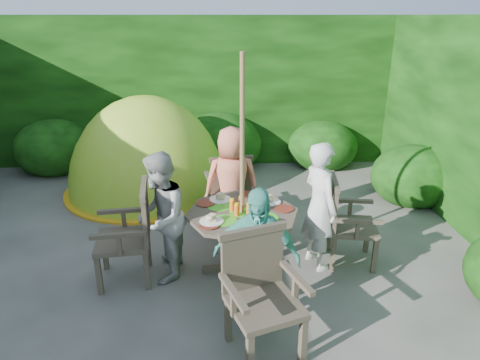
{
  "coord_description": "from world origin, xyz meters",
  "views": [
    {
      "loc": [
        0.59,
        -3.75,
        2.49
      ],
      "look_at": [
        0.81,
        0.49,
        0.85
      ],
      "focal_mm": 32.0,
      "sensor_mm": 36.0,
      "label": 1
    }
  ],
  "objects_px": {
    "garden_chair_left": "(131,233)",
    "child_front": "(256,258)",
    "child_left": "(161,218)",
    "child_right": "(320,206)",
    "dome_tent": "(149,189)",
    "garden_chair_right": "(346,220)",
    "garden_chair_back": "(229,188)",
    "patio_table": "(242,221)",
    "parasol_pole": "(242,171)",
    "child_back": "(232,183)",
    "garden_chair_front": "(260,292)"
  },
  "relations": [
    {
      "from": "garden_chair_left",
      "to": "child_front",
      "type": "relative_size",
      "value": 0.77
    },
    {
      "from": "garden_chair_left",
      "to": "child_left",
      "type": "bearing_deg",
      "value": 88.03
    },
    {
      "from": "child_right",
      "to": "dome_tent",
      "type": "height_order",
      "value": "dome_tent"
    },
    {
      "from": "garden_chair_right",
      "to": "dome_tent",
      "type": "distance_m",
      "value": 3.27
    },
    {
      "from": "child_right",
      "to": "garden_chair_back",
      "type": "bearing_deg",
      "value": 21.29
    },
    {
      "from": "child_front",
      "to": "patio_table",
      "type": "bearing_deg",
      "value": 108.01
    },
    {
      "from": "parasol_pole",
      "to": "child_left",
      "type": "bearing_deg",
      "value": -174.66
    },
    {
      "from": "patio_table",
      "to": "garden_chair_left",
      "type": "relative_size",
      "value": 1.3
    },
    {
      "from": "patio_table",
      "to": "dome_tent",
      "type": "bearing_deg",
      "value": 119.68
    },
    {
      "from": "garden_chair_left",
      "to": "child_right",
      "type": "relative_size",
      "value": 0.71
    },
    {
      "from": "parasol_pole",
      "to": "garden_chair_right",
      "type": "height_order",
      "value": "parasol_pole"
    },
    {
      "from": "child_right",
      "to": "child_front",
      "type": "height_order",
      "value": "child_right"
    },
    {
      "from": "child_right",
      "to": "child_back",
      "type": "xyz_separation_m",
      "value": [
        -0.87,
        0.72,
        -0.01
      ]
    },
    {
      "from": "garden_chair_left",
      "to": "dome_tent",
      "type": "xyz_separation_m",
      "value": [
        -0.21,
        2.39,
        -0.51
      ]
    },
    {
      "from": "patio_table",
      "to": "child_back",
      "type": "bearing_deg",
      "value": 95.62
    },
    {
      "from": "child_front",
      "to": "dome_tent",
      "type": "bearing_deg",
      "value": 126.96
    },
    {
      "from": "patio_table",
      "to": "child_right",
      "type": "distance_m",
      "value": 0.8
    },
    {
      "from": "child_left",
      "to": "dome_tent",
      "type": "relative_size",
      "value": 0.46
    },
    {
      "from": "child_right",
      "to": "child_back",
      "type": "distance_m",
      "value": 1.13
    },
    {
      "from": "garden_chair_front",
      "to": "child_right",
      "type": "bearing_deg",
      "value": 38.99
    },
    {
      "from": "child_left",
      "to": "garden_chair_right",
      "type": "bearing_deg",
      "value": 97.32
    },
    {
      "from": "child_front",
      "to": "dome_tent",
      "type": "relative_size",
      "value": 0.44
    },
    {
      "from": "garden_chair_back",
      "to": "child_right",
      "type": "distance_m",
      "value": 1.37
    },
    {
      "from": "child_right",
      "to": "child_left",
      "type": "relative_size",
      "value": 1.03
    },
    {
      "from": "garden_chair_back",
      "to": "dome_tent",
      "type": "distance_m",
      "value": 1.76
    },
    {
      "from": "child_right",
      "to": "child_back",
      "type": "bearing_deg",
      "value": 30.48
    },
    {
      "from": "garden_chair_left",
      "to": "dome_tent",
      "type": "height_order",
      "value": "dome_tent"
    },
    {
      "from": "garden_chair_front",
      "to": "dome_tent",
      "type": "height_order",
      "value": "dome_tent"
    },
    {
      "from": "garden_chair_back",
      "to": "patio_table",
      "type": "bearing_deg",
      "value": 85.73
    },
    {
      "from": "child_right",
      "to": "child_front",
      "type": "bearing_deg",
      "value": 120.48
    },
    {
      "from": "parasol_pole",
      "to": "garden_chair_back",
      "type": "distance_m",
      "value": 1.26
    },
    {
      "from": "parasol_pole",
      "to": "garden_chair_right",
      "type": "distance_m",
      "value": 1.26
    },
    {
      "from": "patio_table",
      "to": "child_back",
      "type": "relative_size",
      "value": 0.94
    },
    {
      "from": "parasol_pole",
      "to": "child_left",
      "type": "xyz_separation_m",
      "value": [
        -0.8,
        -0.07,
        -0.45
      ]
    },
    {
      "from": "dome_tent",
      "to": "garden_chair_right",
      "type": "bearing_deg",
      "value": -27.99
    },
    {
      "from": "garden_chair_right",
      "to": "garden_chair_left",
      "type": "bearing_deg",
      "value": 103.75
    },
    {
      "from": "parasol_pole",
      "to": "child_front",
      "type": "bearing_deg",
      "value": -84.66
    },
    {
      "from": "garden_chair_left",
      "to": "garden_chair_back",
      "type": "relative_size",
      "value": 1.07
    },
    {
      "from": "patio_table",
      "to": "garden_chair_front",
      "type": "bearing_deg",
      "value": -85.93
    },
    {
      "from": "patio_table",
      "to": "garden_chair_back",
      "type": "distance_m",
      "value": 1.1
    },
    {
      "from": "child_right",
      "to": "parasol_pole",
      "type": "bearing_deg",
      "value": 75.48
    },
    {
      "from": "garden_chair_left",
      "to": "garden_chair_front",
      "type": "relative_size",
      "value": 1.02
    },
    {
      "from": "garden_chair_back",
      "to": "child_left",
      "type": "xyz_separation_m",
      "value": [
        -0.7,
        -1.17,
        0.18
      ]
    },
    {
      "from": "patio_table",
      "to": "child_front",
      "type": "bearing_deg",
      "value": -84.94
    },
    {
      "from": "child_back",
      "to": "patio_table",
      "type": "bearing_deg",
      "value": 91.28
    },
    {
      "from": "patio_table",
      "to": "garden_chair_back",
      "type": "relative_size",
      "value": 1.39
    },
    {
      "from": "garden_chair_right",
      "to": "child_back",
      "type": "distance_m",
      "value": 1.36
    },
    {
      "from": "garden_chair_front",
      "to": "child_front",
      "type": "height_order",
      "value": "child_front"
    },
    {
      "from": "patio_table",
      "to": "garden_chair_left",
      "type": "xyz_separation_m",
      "value": [
        -1.09,
        -0.1,
        -0.05
      ]
    },
    {
      "from": "patio_table",
      "to": "garden_chair_front",
      "type": "relative_size",
      "value": 1.32
    }
  ]
}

